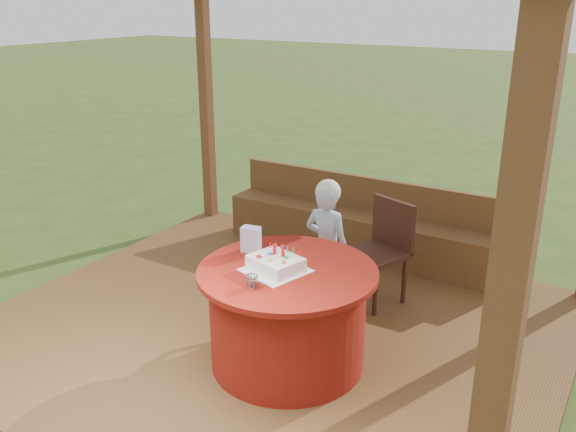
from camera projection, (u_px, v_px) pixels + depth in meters
The scene contains 10 objects.
ground at pixel (272, 337), 5.10m from camera, with size 60.00×60.00×0.00m, color #314A18.
deck at pixel (272, 330), 5.08m from camera, with size 4.50×4.00×0.12m, color brown.
pergola at pixel (269, 38), 4.28m from camera, with size 4.50×4.00×2.72m.
bench at pixel (362, 231), 6.35m from camera, with size 3.00×0.42×0.80m.
table at pixel (288, 316), 4.41m from camera, with size 1.28×1.28×0.76m.
chair at pixel (382, 246), 5.32m from camera, with size 0.59×0.59×0.91m.
elderly_woman at pixel (327, 244), 5.16m from camera, with size 0.41×0.28×1.16m.
birthday_cake at pixel (276, 264), 4.24m from camera, with size 0.48×0.48×0.18m.
gift_bag at pixel (251, 239), 4.55m from camera, with size 0.14×0.09×0.19m, color pink.
drinking_glass at pixel (252, 282), 4.00m from camera, with size 0.09×0.09×0.08m, color white.
Camera 1 is at (2.44, -3.72, 2.69)m, focal length 38.00 mm.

